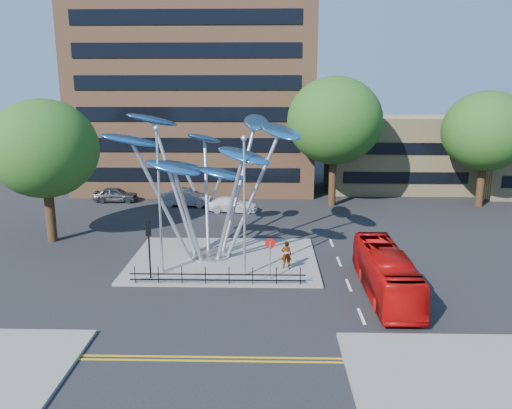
{
  "coord_description": "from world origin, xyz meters",
  "views": [
    {
      "loc": [
        1.82,
        -24.83,
        11.0
      ],
      "look_at": [
        1.14,
        4.0,
        4.25
      ],
      "focal_mm": 35.0,
      "sensor_mm": 36.0,
      "label": 1
    }
  ],
  "objects_px": {
    "traffic_light_island": "(149,237)",
    "no_entry_sign_island": "(270,252)",
    "street_lamp_right": "(244,194)",
    "parked_car_right": "(233,204)",
    "leaf_sculpture": "(207,155)",
    "red_bus": "(385,272)",
    "tree_left": "(44,149)",
    "street_lamp_left": "(159,187)",
    "parked_car_left": "(116,195)",
    "tree_far": "(486,131)",
    "tree_right": "(335,121)",
    "parked_car_mid": "(187,198)",
    "pedestrian": "(286,255)"
  },
  "relations": [
    {
      "from": "street_lamp_left",
      "to": "pedestrian",
      "type": "xyz_separation_m",
      "value": [
        7.5,
        0.77,
        -4.33
      ]
    },
    {
      "from": "traffic_light_island",
      "to": "parked_car_left",
      "type": "distance_m",
      "value": 22.16
    },
    {
      "from": "red_bus",
      "to": "tree_far",
      "type": "bearing_deg",
      "value": 57.32
    },
    {
      "from": "red_bus",
      "to": "parked_car_right",
      "type": "distance_m",
      "value": 20.8
    },
    {
      "from": "parked_car_right",
      "to": "red_bus",
      "type": "bearing_deg",
      "value": -148.66
    },
    {
      "from": "pedestrian",
      "to": "parked_car_left",
      "type": "bearing_deg",
      "value": -45.98
    },
    {
      "from": "tree_right",
      "to": "parked_car_left",
      "type": "bearing_deg",
      "value": 177.3
    },
    {
      "from": "street_lamp_left",
      "to": "no_entry_sign_island",
      "type": "relative_size",
      "value": 3.59
    },
    {
      "from": "street_lamp_right",
      "to": "red_bus",
      "type": "bearing_deg",
      "value": -15.73
    },
    {
      "from": "street_lamp_left",
      "to": "parked_car_left",
      "type": "xyz_separation_m",
      "value": [
        -8.69,
        19.5,
        -4.63
      ]
    },
    {
      "from": "tree_right",
      "to": "street_lamp_right",
      "type": "height_order",
      "value": "tree_right"
    },
    {
      "from": "tree_left",
      "to": "traffic_light_island",
      "type": "relative_size",
      "value": 3.01
    },
    {
      "from": "tree_left",
      "to": "parked_car_right",
      "type": "xyz_separation_m",
      "value": [
        12.65,
        9.27,
        -6.13
      ]
    },
    {
      "from": "tree_right",
      "to": "no_entry_sign_island",
      "type": "xyz_separation_m",
      "value": [
        -6.0,
        -19.48,
        -6.22
      ]
    },
    {
      "from": "leaf_sculpture",
      "to": "no_entry_sign_island",
      "type": "bearing_deg",
      "value": -45.67
    },
    {
      "from": "street_lamp_left",
      "to": "street_lamp_right",
      "type": "xyz_separation_m",
      "value": [
        5.0,
        -0.5,
        -0.26
      ]
    },
    {
      "from": "street_lamp_left",
      "to": "traffic_light_island",
      "type": "bearing_deg",
      "value": -116.57
    },
    {
      "from": "tree_right",
      "to": "street_lamp_right",
      "type": "bearing_deg",
      "value": -111.54
    },
    {
      "from": "tree_far",
      "to": "traffic_light_island",
      "type": "distance_m",
      "value": 33.61
    },
    {
      "from": "street_lamp_right",
      "to": "parked_car_right",
      "type": "xyz_separation_m",
      "value": [
        -1.85,
        16.27,
        -4.43
      ]
    },
    {
      "from": "red_bus",
      "to": "parked_car_left",
      "type": "xyz_separation_m",
      "value": [
        -21.44,
        22.18,
        -0.51
      ]
    },
    {
      "from": "tree_left",
      "to": "street_lamp_right",
      "type": "height_order",
      "value": "tree_left"
    },
    {
      "from": "no_entry_sign_island",
      "to": "red_bus",
      "type": "bearing_deg",
      "value": -15.2
    },
    {
      "from": "street_lamp_left",
      "to": "parked_car_right",
      "type": "xyz_separation_m",
      "value": [
        3.15,
        15.77,
        -4.69
      ]
    },
    {
      "from": "tree_left",
      "to": "red_bus",
      "type": "bearing_deg",
      "value": -22.43
    },
    {
      "from": "tree_far",
      "to": "leaf_sculpture",
      "type": "distance_m",
      "value": 28.53
    },
    {
      "from": "red_bus",
      "to": "pedestrian",
      "type": "xyz_separation_m",
      "value": [
        -5.25,
        3.45,
        -0.21
      ]
    },
    {
      "from": "street_lamp_right",
      "to": "parked_car_right",
      "type": "bearing_deg",
      "value": 96.49
    },
    {
      "from": "street_lamp_left",
      "to": "parked_car_mid",
      "type": "height_order",
      "value": "street_lamp_left"
    },
    {
      "from": "tree_right",
      "to": "parked_car_mid",
      "type": "bearing_deg",
      "value": -177.46
    },
    {
      "from": "leaf_sculpture",
      "to": "traffic_light_island",
      "type": "height_order",
      "value": "leaf_sculpture"
    },
    {
      "from": "red_bus",
      "to": "parked_car_right",
      "type": "xyz_separation_m",
      "value": [
        -9.6,
        18.45,
        -0.57
      ]
    },
    {
      "from": "tree_left",
      "to": "tree_far",
      "type": "xyz_separation_m",
      "value": [
        36.0,
        12.0,
        0.31
      ]
    },
    {
      "from": "street_lamp_left",
      "to": "street_lamp_right",
      "type": "distance_m",
      "value": 5.03
    },
    {
      "from": "tree_far",
      "to": "pedestrian",
      "type": "bearing_deg",
      "value": -136.97
    },
    {
      "from": "traffic_light_island",
      "to": "parked_car_right",
      "type": "distance_m",
      "value": 17.27
    },
    {
      "from": "leaf_sculpture",
      "to": "parked_car_left",
      "type": "xyz_separation_m",
      "value": [
        -11.13,
        16.32,
        -6.15
      ]
    },
    {
      "from": "tree_left",
      "to": "leaf_sculpture",
      "type": "bearing_deg",
      "value": -15.55
    },
    {
      "from": "leaf_sculpture",
      "to": "tree_left",
      "type": "bearing_deg",
      "value": 164.45
    },
    {
      "from": "red_bus",
      "to": "parked_car_mid",
      "type": "height_order",
      "value": "red_bus"
    },
    {
      "from": "red_bus",
      "to": "parked_car_mid",
      "type": "distance_m",
      "value": 24.94
    },
    {
      "from": "tree_right",
      "to": "street_lamp_right",
      "type": "xyz_separation_m",
      "value": [
        -7.5,
        -19.0,
        -2.94
      ]
    },
    {
      "from": "traffic_light_island",
      "to": "no_entry_sign_island",
      "type": "bearing_deg",
      "value": 0.13
    },
    {
      "from": "leaf_sculpture",
      "to": "red_bus",
      "type": "bearing_deg",
      "value": -29.61
    },
    {
      "from": "parked_car_right",
      "to": "tree_left",
      "type": "bearing_deg",
      "value": 130.07
    },
    {
      "from": "street_lamp_left",
      "to": "parked_car_mid",
      "type": "bearing_deg",
      "value": 94.31
    },
    {
      "from": "parked_car_left",
      "to": "parked_car_mid",
      "type": "bearing_deg",
      "value": -103.71
    },
    {
      "from": "street_lamp_right",
      "to": "tree_left",
      "type": "bearing_deg",
      "value": 154.23
    },
    {
      "from": "tree_far",
      "to": "parked_car_mid",
      "type": "xyz_separation_m",
      "value": [
        -27.85,
        -0.61,
        -6.29
      ]
    },
    {
      "from": "parked_car_left",
      "to": "parked_car_right",
      "type": "relative_size",
      "value": 0.93
    }
  ]
}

